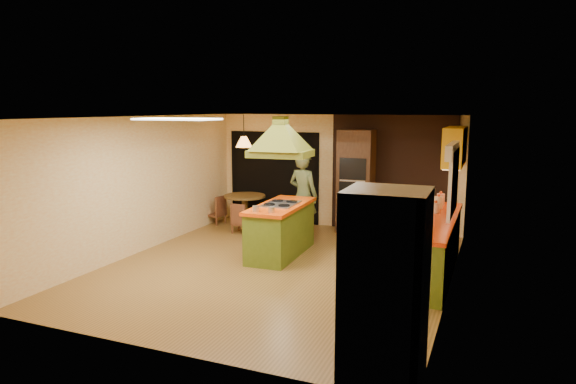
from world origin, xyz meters
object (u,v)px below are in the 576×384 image
at_px(canister_large, 441,199).
at_px(kitchen_island, 281,229).
at_px(wall_oven, 356,181).
at_px(refrigerator, 385,286).
at_px(man, 303,196).
at_px(dining_table, 245,204).

bearing_deg(canister_large, kitchen_island, -157.33).
bearing_deg(wall_oven, refrigerator, -72.57).
distance_m(man, dining_table, 1.77).
bearing_deg(wall_oven, dining_table, -171.06).
bearing_deg(dining_table, canister_large, -9.82).
bearing_deg(refrigerator, dining_table, 127.23).
height_order(refrigerator, dining_table, refrigerator).
height_order(kitchen_island, dining_table, kitchen_island).
xyz_separation_m(refrigerator, dining_table, (-4.29, 5.45, -0.46)).
bearing_deg(man, kitchen_island, 105.21).
bearing_deg(refrigerator, canister_large, 88.54).
height_order(man, canister_large, man).
distance_m(man, wall_oven, 1.29).
xyz_separation_m(refrigerator, canister_large, (0.04, 4.70, 0.07)).
relative_size(kitchen_island, canister_large, 9.24).
xyz_separation_m(man, refrigerator, (2.67, -4.87, 0.07)).
distance_m(wall_oven, dining_table, 2.57).
height_order(wall_oven, canister_large, wall_oven).
xyz_separation_m(kitchen_island, wall_oven, (0.79, 2.25, 0.62)).
relative_size(refrigerator, canister_large, 9.27).
distance_m(kitchen_island, wall_oven, 2.46).
height_order(man, wall_oven, wall_oven).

